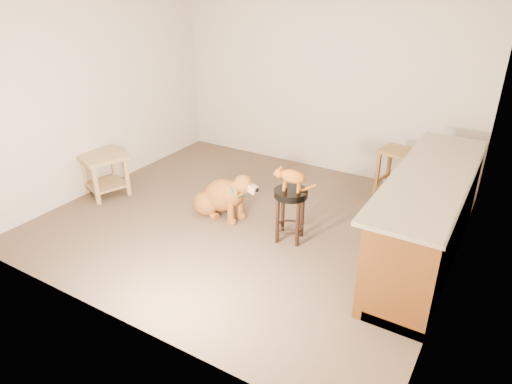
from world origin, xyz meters
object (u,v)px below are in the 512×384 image
Objects in this scene: tabby_kitten at (291,177)px; wood_stool at (394,175)px; padded_stool at (290,205)px; side_table at (104,169)px; golden_retriever at (223,196)px.

wood_stool is at bearing 51.57° from tabby_kitten.
wood_stool is at bearing 64.86° from padded_stool.
wood_stool is 1.03× the size of side_table.
tabby_kitten is at bearing 5.29° from side_table.
side_table is at bearing -174.70° from padded_stool.
tabby_kitten is at bearing -115.45° from wood_stool.
tabby_kitten reaches higher than golden_retriever.
padded_stool is 0.58× the size of golden_retriever.
tabby_kitten is (-0.71, -1.50, 0.39)m from wood_stool.
tabby_kitten reaches higher than side_table.
tabby_kitten is at bearing -172.73° from padded_stool.
padded_stool reaches higher than side_table.
padded_stool is at bearing -5.72° from tabby_kitten.
golden_retriever is (-0.95, 0.08, -0.18)m from padded_stool.
side_table is at bearing -152.27° from wood_stool.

